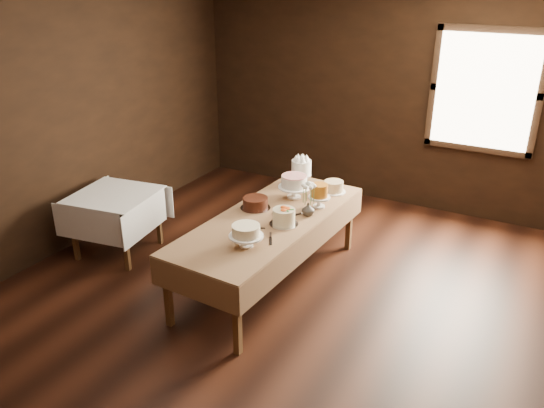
# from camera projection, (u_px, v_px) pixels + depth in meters

# --- Properties ---
(floor) EXTENTS (5.00, 6.00, 0.01)m
(floor) POSITION_uv_depth(u_px,v_px,m) (262.00, 303.00, 5.17)
(floor) COLOR black
(floor) RESTS_ON ground
(wall_back) EXTENTS (5.00, 0.02, 2.80)m
(wall_back) POSITION_uv_depth(u_px,v_px,m) (377.00, 96.00, 7.02)
(wall_back) COLOR black
(wall_back) RESTS_ON ground
(wall_left) EXTENTS (0.02, 6.00, 2.80)m
(wall_left) POSITION_uv_depth(u_px,v_px,m) (55.00, 125.00, 5.72)
(wall_left) COLOR black
(wall_left) RESTS_ON ground
(window) EXTENTS (1.10, 0.05, 1.30)m
(window) POSITION_uv_depth(u_px,v_px,m) (485.00, 92.00, 6.31)
(window) COLOR #FFEABF
(window) RESTS_ON wall_back
(display_table) EXTENTS (1.03, 2.37, 0.72)m
(display_table) POSITION_uv_depth(u_px,v_px,m) (270.00, 223.00, 5.25)
(display_table) COLOR #4D311A
(display_table) RESTS_ON ground
(side_table) EXTENTS (0.94, 0.94, 0.69)m
(side_table) POSITION_uv_depth(u_px,v_px,m) (114.00, 201.00, 5.88)
(side_table) COLOR #4D311A
(side_table) RESTS_ON ground
(cake_meringue) EXTENTS (0.30, 0.30, 0.28)m
(cake_meringue) POSITION_uv_depth(u_px,v_px,m) (301.00, 172.00, 6.02)
(cake_meringue) COLOR silver
(cake_meringue) RESTS_ON display_table
(cake_speckled) EXTENTS (0.27, 0.27, 0.12)m
(cake_speckled) POSITION_uv_depth(u_px,v_px,m) (334.00, 187.00, 5.80)
(cake_speckled) COLOR white
(cake_speckled) RESTS_ON display_table
(cake_lattice) EXTENTS (0.37, 0.37, 0.25)m
(cake_lattice) POSITION_uv_depth(u_px,v_px,m) (294.00, 188.00, 5.64)
(cake_lattice) COLOR white
(cake_lattice) RESTS_ON display_table
(cake_caramel) EXTENTS (0.22, 0.22, 0.26)m
(cake_caramel) POSITION_uv_depth(u_px,v_px,m) (319.00, 197.00, 5.42)
(cake_caramel) COLOR white
(cake_caramel) RESTS_ON display_table
(cake_chocolate) EXTENTS (0.32, 0.32, 0.12)m
(cake_chocolate) POSITION_uv_depth(u_px,v_px,m) (255.00, 203.00, 5.40)
(cake_chocolate) COLOR silver
(cake_chocolate) RESTS_ON display_table
(cake_flowers) EXTENTS (0.29, 0.29, 0.16)m
(cake_flowers) POSITION_uv_depth(u_px,v_px,m) (284.00, 217.00, 5.06)
(cake_flowers) COLOR silver
(cake_flowers) RESTS_ON display_table
(cake_cream) EXTENTS (0.32, 0.32, 0.21)m
(cake_cream) POSITION_uv_depth(u_px,v_px,m) (246.00, 236.00, 4.66)
(cake_cream) COLOR white
(cake_cream) RESTS_ON display_table
(cake_server_a) EXTENTS (0.24, 0.09, 0.01)m
(cake_server_a) POSITION_uv_depth(u_px,v_px,m) (257.00, 228.00, 5.02)
(cake_server_a) COLOR silver
(cake_server_a) RESTS_ON display_table
(cake_server_b) EXTENTS (0.14, 0.22, 0.01)m
(cake_server_b) POSITION_uv_depth(u_px,v_px,m) (271.00, 241.00, 4.78)
(cake_server_b) COLOR silver
(cake_server_b) RESTS_ON display_table
(cake_server_c) EXTENTS (0.05, 0.24, 0.01)m
(cake_server_c) POSITION_uv_depth(u_px,v_px,m) (282.00, 208.00, 5.43)
(cake_server_c) COLOR silver
(cake_server_c) RESTS_ON display_table
(cake_server_d) EXTENTS (0.14, 0.22, 0.01)m
(cake_server_d) POSITION_uv_depth(u_px,v_px,m) (307.00, 212.00, 5.35)
(cake_server_d) COLOR silver
(cake_server_d) RESTS_ON display_table
(flower_vase) EXTENTS (0.17, 0.17, 0.13)m
(flower_vase) POSITION_uv_depth(u_px,v_px,m) (308.00, 209.00, 5.26)
(flower_vase) COLOR #2D2823
(flower_vase) RESTS_ON display_table
(flower_bouquet) EXTENTS (0.14, 0.14, 0.20)m
(flower_bouquet) POSITION_uv_depth(u_px,v_px,m) (309.00, 192.00, 5.18)
(flower_bouquet) COLOR white
(flower_bouquet) RESTS_ON flower_vase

